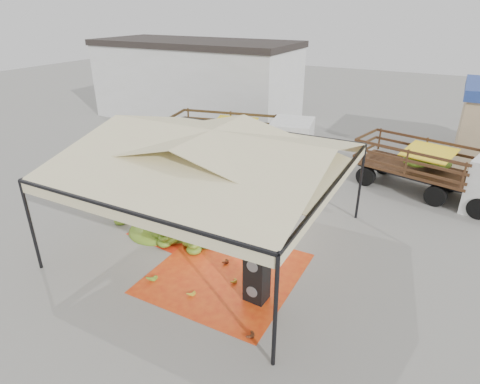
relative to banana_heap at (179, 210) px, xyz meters
The scene contains 17 objects.
ground 1.92m from the banana_heap, 12.35° to the right, with size 90.00×90.00×0.00m, color slate.
canopy_tent 3.30m from the banana_heap, 12.35° to the right, with size 8.10×8.10×4.00m.
building_white 16.03m from the banana_heap, 121.09° to the left, with size 14.30×6.30×5.40m.
tarp_left 0.95m from the banana_heap, ahead, with size 3.74×3.56×0.01m, color #EE3B16.
tarp_right 3.67m from the banana_heap, 31.23° to the right, with size 4.23×4.44×0.01m, color #DD5214.
banana_heap is the anchor object (origin of this frame).
hand_yellow_a 4.24m from the banana_heap, 50.23° to the right, with size 0.39×0.32×0.18m, color gold.
hand_yellow_b 4.14m from the banana_heap, 32.18° to the right, with size 0.38×0.31×0.17m, color gold.
hand_red_a 3.14m from the banana_heap, 27.60° to the right, with size 0.43×0.35×0.19m, color #5B2D14.
hand_red_b 6.26m from the banana_heap, 38.51° to the right, with size 0.43×0.35×0.19m, color #522B12.
hand_green 3.46m from the banana_heap, 68.80° to the right, with size 0.47×0.39×0.22m, color #5A7D1A.
hanging_bunches 2.98m from the banana_heap, 44.03° to the right, with size 4.74×0.24×0.20m.
speaker_stack 5.12m from the banana_heap, 29.46° to the right, with size 0.64×0.56×1.67m.
banana_leaves 0.90m from the banana_heap, 21.76° to the right, with size 0.96×1.36×3.70m, color #31761F, non-canonical shape.
vendor 5.61m from the banana_heap, 51.22° to the left, with size 0.60×0.39×1.64m, color gray.
truck_left 6.91m from the banana_heap, 95.93° to the left, with size 7.53×3.84×2.47m.
truck_right 11.06m from the banana_heap, 40.69° to the left, with size 6.78×3.73×2.21m.
Camera 1 is at (6.49, -10.29, 7.53)m, focal length 30.00 mm.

